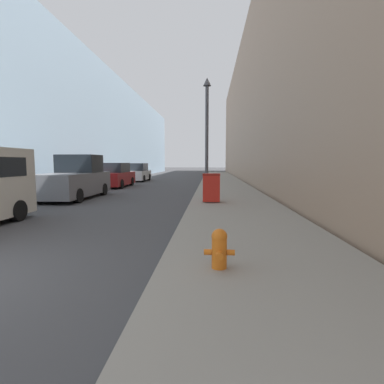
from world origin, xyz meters
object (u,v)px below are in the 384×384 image
object	(u,v)px
pickup_truck	(74,180)
parked_sedan_far	(138,173)
parked_sedan_near	(115,176)
trash_bin	(211,187)
fire_hydrant	(219,248)
lamppost	(207,132)

from	to	relation	value
pickup_truck	parked_sedan_far	size ratio (longest dim) A/B	1.21
pickup_truck	parked_sedan_near	size ratio (longest dim) A/B	1.11
trash_bin	pickup_truck	size ratio (longest dim) A/B	0.23
fire_hydrant	lamppost	world-z (taller)	lamppost
lamppost	parked_sedan_near	world-z (taller)	lamppost
trash_bin	lamppost	size ratio (longest dim) A/B	0.21
fire_hydrant	pickup_truck	distance (m)	12.18
lamppost	parked_sedan_near	bearing A→B (deg)	134.31
fire_hydrant	parked_sedan_near	xyz separation A→B (m)	(-7.08, 16.83, 0.32)
fire_hydrant	parked_sedan_near	distance (m)	18.26
trash_bin	pickup_truck	bearing A→B (deg)	161.87
lamppost	parked_sedan_near	xyz separation A→B (m)	(-6.74, 6.90, -2.42)
trash_bin	parked_sedan_far	world-z (taller)	parked_sedan_far
parked_sedan_far	trash_bin	bearing A→B (deg)	-66.15
fire_hydrant	parked_sedan_far	bearing A→B (deg)	106.78
parked_sedan_near	trash_bin	bearing A→B (deg)	-52.51
fire_hydrant	pickup_truck	world-z (taller)	pickup_truck
fire_hydrant	parked_sedan_far	world-z (taller)	parked_sedan_far
fire_hydrant	pickup_truck	size ratio (longest dim) A/B	0.12
trash_bin	pickup_truck	distance (m)	7.20
lamppost	pickup_truck	bearing A→B (deg)	179.47
parked_sedan_near	parked_sedan_far	distance (m)	6.70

